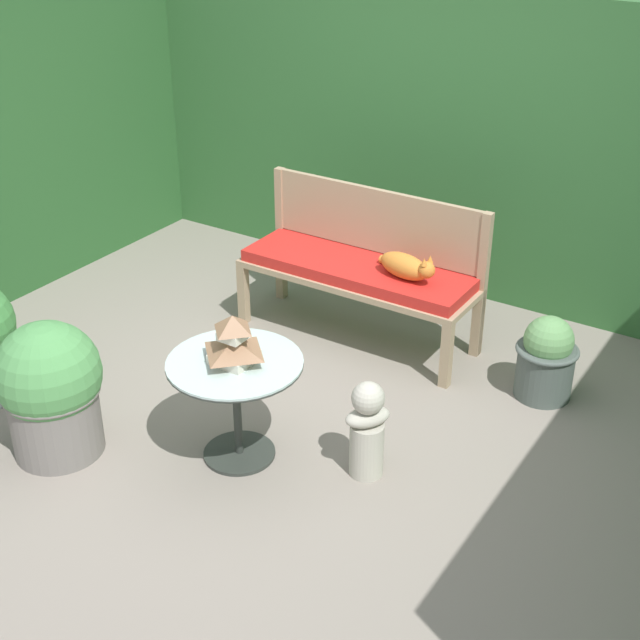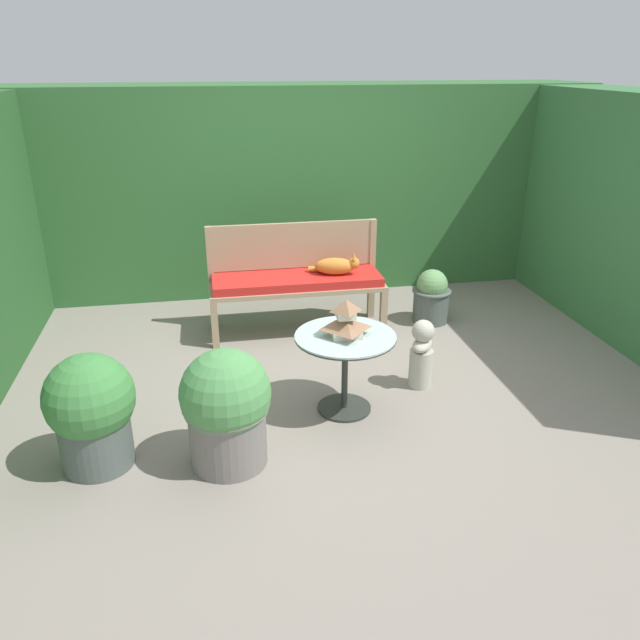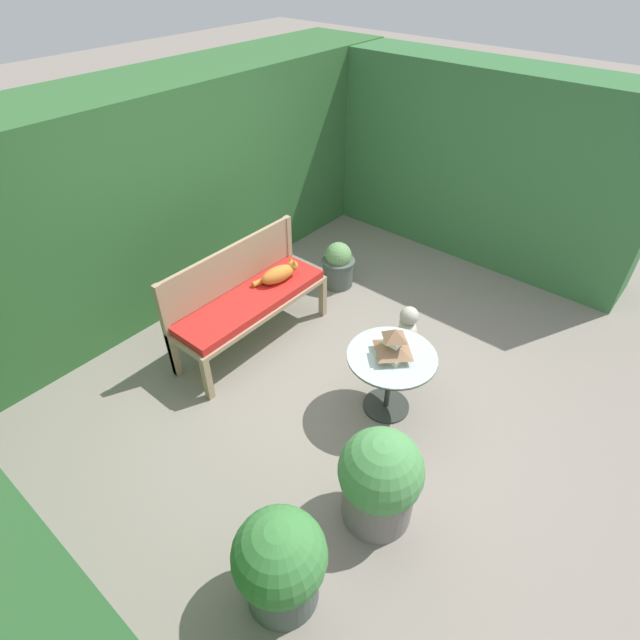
{
  "view_description": "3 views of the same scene",
  "coord_description": "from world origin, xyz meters",
  "px_view_note": "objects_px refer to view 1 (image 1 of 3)",
  "views": [
    {
      "loc": [
        2.41,
        -3.55,
        2.92
      ],
      "look_at": [
        -0.07,
        0.32,
        0.43
      ],
      "focal_mm": 50.0,
      "sensor_mm": 36.0,
      "label": 1
    },
    {
      "loc": [
        -0.91,
        -4.33,
        2.35
      ],
      "look_at": [
        -0.09,
        0.18,
        0.41
      ],
      "focal_mm": 35.0,
      "sensor_mm": 36.0,
      "label": 2
    },
    {
      "loc": [
        -2.55,
        -1.91,
        3.21
      ],
      "look_at": [
        0.04,
        0.27,
        0.48
      ],
      "focal_mm": 28.0,
      "sensor_mm": 36.0,
      "label": 3
    }
  ],
  "objects_px": {
    "garden_bench": "(357,274)",
    "potted_plant_bench_right": "(546,358)",
    "cat": "(406,266)",
    "pagoda_birdhouse": "(234,342)",
    "patio_table": "(236,382)",
    "garden_bust": "(367,429)",
    "potted_plant_hedge_corner": "(51,389)"
  },
  "relations": [
    {
      "from": "garden_bench",
      "to": "potted_plant_bench_right",
      "type": "xyz_separation_m",
      "value": [
        1.28,
        -0.0,
        -0.21
      ]
    },
    {
      "from": "cat",
      "to": "pagoda_birdhouse",
      "type": "distance_m",
      "value": 1.44
    },
    {
      "from": "patio_table",
      "to": "pagoda_birdhouse",
      "type": "height_order",
      "value": "pagoda_birdhouse"
    },
    {
      "from": "pagoda_birdhouse",
      "to": "potted_plant_bench_right",
      "type": "distance_m",
      "value": 1.9
    },
    {
      "from": "cat",
      "to": "pagoda_birdhouse",
      "type": "relative_size",
      "value": 1.66
    },
    {
      "from": "cat",
      "to": "garden_bust",
      "type": "bearing_deg",
      "value": -59.01
    },
    {
      "from": "cat",
      "to": "patio_table",
      "type": "height_order",
      "value": "cat"
    },
    {
      "from": "garden_bench",
      "to": "potted_plant_hedge_corner",
      "type": "bearing_deg",
      "value": -110.47
    },
    {
      "from": "pagoda_birdhouse",
      "to": "cat",
      "type": "bearing_deg",
      "value": 80.76
    },
    {
      "from": "garden_bench",
      "to": "patio_table",
      "type": "relative_size",
      "value": 2.23
    },
    {
      "from": "patio_table",
      "to": "garden_bust",
      "type": "distance_m",
      "value": 0.72
    },
    {
      "from": "patio_table",
      "to": "pagoda_birdhouse",
      "type": "distance_m",
      "value": 0.24
    },
    {
      "from": "garden_bench",
      "to": "potted_plant_hedge_corner",
      "type": "relative_size",
      "value": 2.05
    },
    {
      "from": "potted_plant_hedge_corner",
      "to": "potted_plant_bench_right",
      "type": "bearing_deg",
      "value": 43.86
    },
    {
      "from": "cat",
      "to": "garden_bust",
      "type": "distance_m",
      "value": 1.3
    },
    {
      "from": "garden_bust",
      "to": "potted_plant_hedge_corner",
      "type": "bearing_deg",
      "value": 151.19
    },
    {
      "from": "potted_plant_bench_right",
      "to": "garden_bust",
      "type": "bearing_deg",
      "value": -112.97
    },
    {
      "from": "cat",
      "to": "potted_plant_hedge_corner",
      "type": "height_order",
      "value": "potted_plant_hedge_corner"
    },
    {
      "from": "cat",
      "to": "potted_plant_hedge_corner",
      "type": "bearing_deg",
      "value": -107.82
    },
    {
      "from": "garden_bench",
      "to": "cat",
      "type": "relative_size",
      "value": 3.5
    },
    {
      "from": "potted_plant_hedge_corner",
      "to": "garden_bust",
      "type": "bearing_deg",
      "value": 25.77
    },
    {
      "from": "pagoda_birdhouse",
      "to": "potted_plant_hedge_corner",
      "type": "height_order",
      "value": "pagoda_birdhouse"
    },
    {
      "from": "potted_plant_bench_right",
      "to": "garden_bench",
      "type": "bearing_deg",
      "value": 179.96
    },
    {
      "from": "pagoda_birdhouse",
      "to": "garden_bust",
      "type": "xyz_separation_m",
      "value": [
        0.65,
        0.23,
        -0.42
      ]
    },
    {
      "from": "cat",
      "to": "pagoda_birdhouse",
      "type": "bearing_deg",
      "value": -87.64
    },
    {
      "from": "patio_table",
      "to": "potted_plant_hedge_corner",
      "type": "height_order",
      "value": "potted_plant_hedge_corner"
    },
    {
      "from": "garden_bust",
      "to": "potted_plant_hedge_corner",
      "type": "distance_m",
      "value": 1.66
    },
    {
      "from": "potted_plant_hedge_corner",
      "to": "pagoda_birdhouse",
      "type": "bearing_deg",
      "value": 29.93
    },
    {
      "from": "garden_bench",
      "to": "pagoda_birdhouse",
      "type": "xyz_separation_m",
      "value": [
        0.13,
        -1.44,
        0.24
      ]
    },
    {
      "from": "patio_table",
      "to": "potted_plant_hedge_corner",
      "type": "relative_size",
      "value": 0.92
    },
    {
      "from": "pagoda_birdhouse",
      "to": "patio_table",
      "type": "bearing_deg",
      "value": 0.0
    },
    {
      "from": "pagoda_birdhouse",
      "to": "garden_bust",
      "type": "distance_m",
      "value": 0.81
    }
  ]
}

